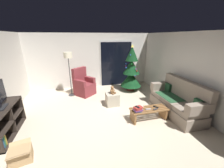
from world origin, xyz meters
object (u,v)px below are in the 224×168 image
Objects in this scene: christmas_tree at (131,71)px; teddy_bear_chestnut at (112,90)px; couch at (178,101)px; floor_lamp at (68,59)px; armchair at (84,85)px; cardboard_box_open_near_shelf at (21,155)px; media_shelf at (3,124)px; coffee_table at (149,112)px; remote_white at (142,108)px; remote_graphite at (156,109)px; remote_black at (156,107)px; remote_silver at (148,109)px; cell_phone at (137,107)px; ottoman at (112,99)px; book_stack at (138,109)px.

teddy_bear_chestnut is (-1.17, -1.19, -0.34)m from christmas_tree.
couch is 1.09× the size of floor_lamp.
armchair is 3.43m from cardboard_box_open_near_shelf.
floor_lamp is 1.27× the size of media_shelf.
coffee_table is at bearing 12.37° from cardboard_box_open_near_shelf.
remote_white is at bearing -48.79° from floor_lamp.
media_shelf is (-4.85, 0.10, -0.05)m from couch.
floor_lamp reaches higher than remote_graphite.
media_shelf is at bearing -133.38° from armchair.
remote_white is 0.09× the size of floor_lamp.
christmas_tree reaches higher than couch.
cardboard_box_open_near_shelf is (-4.21, -0.82, -0.26)m from couch.
remote_black is 3.08m from armchair.
christmas_tree is at bearing 27.18° from media_shelf.
remote_silver is 0.39m from cell_phone.
couch is 0.94m from remote_graphite.
remote_white is (-1.24, -0.05, -0.03)m from couch.
cell_phone is (-0.25, -0.16, 0.14)m from remote_white.
remote_silver is 0.28× the size of cardboard_box_open_near_shelf.
remote_graphite is 0.11× the size of media_shelf.
coffee_table is 2.97m from armchair.
armchair reaches higher than coffee_table.
ottoman is at bearing -53.31° from armchair.
cell_phone is at bearing 159.36° from remote_black.
cell_phone reaches higher than cardboard_box_open_near_shelf.
book_stack is 0.58× the size of ottoman.
coffee_table is (-1.07, -0.13, -0.16)m from couch.
armchair is at bearing -142.19° from remote_silver.
couch is at bearing -14.12° from cell_phone.
remote_white is at bearing 153.75° from coffee_table.
armchair is at bearing 178.67° from christmas_tree.
christmas_tree is (0.55, 2.28, 0.53)m from remote_white.
ottoman is (-0.41, 1.26, -0.22)m from book_stack.
ottoman reaches higher than cardboard_box_open_near_shelf.
remote_black is at bearing -93.50° from christmas_tree.
coffee_table is at bearing -99.03° from christmas_tree.
remote_black is 0.08× the size of christmas_tree.
couch is at bearing -34.96° from floor_lamp.
cell_phone is 0.13× the size of armchair.
cell_phone is at bearing -171.96° from couch.
floor_lamp is at bearing 145.04° from couch.
floor_lamp is at bearing 138.73° from ottoman.
armchair is (-1.67, 2.45, 0.03)m from remote_silver.
couch reaches higher than ottoman.
remote_white is 0.11× the size of media_shelf.
book_stack is 2.60m from christmas_tree.
teddy_bear_chestnut reaches higher than cell_phone.
floor_lamp is at bearing 126.23° from book_stack.
christmas_tree is 1.81× the size of armchair.
remote_silver is at bearing 163.00° from remote_black.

